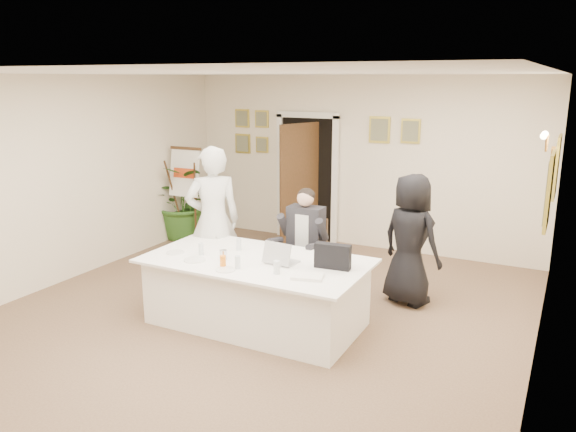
# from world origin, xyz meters

# --- Properties ---
(floor) EXTENTS (7.00, 7.00, 0.00)m
(floor) POSITION_xyz_m (0.00, 0.00, 0.00)
(floor) COLOR brown
(floor) RESTS_ON ground
(ceiling) EXTENTS (6.00, 7.00, 0.02)m
(ceiling) POSITION_xyz_m (0.00, 0.00, 2.80)
(ceiling) COLOR white
(ceiling) RESTS_ON wall_back
(wall_back) EXTENTS (6.00, 0.10, 2.80)m
(wall_back) POSITION_xyz_m (0.00, 3.50, 1.40)
(wall_back) COLOR white
(wall_back) RESTS_ON floor
(wall_left) EXTENTS (0.10, 7.00, 2.80)m
(wall_left) POSITION_xyz_m (-3.00, 0.00, 1.40)
(wall_left) COLOR white
(wall_left) RESTS_ON floor
(wall_right) EXTENTS (0.10, 7.00, 2.80)m
(wall_right) POSITION_xyz_m (3.00, 0.00, 1.40)
(wall_right) COLOR white
(wall_right) RESTS_ON floor
(doorway) EXTENTS (1.14, 0.86, 2.20)m
(doorway) POSITION_xyz_m (-0.88, 3.32, 1.04)
(doorway) COLOR black
(doorway) RESTS_ON floor
(pictures_back_wall) EXTENTS (3.40, 0.06, 0.80)m
(pictures_back_wall) POSITION_xyz_m (-0.80, 3.47, 1.85)
(pictures_back_wall) COLOR gold
(pictures_back_wall) RESTS_ON wall_back
(pictures_right_wall) EXTENTS (0.06, 2.20, 0.80)m
(pictures_right_wall) POSITION_xyz_m (2.97, 1.20, 1.75)
(pictures_right_wall) COLOR gold
(pictures_right_wall) RESTS_ON wall_right
(wall_sconce) EXTENTS (0.20, 0.30, 0.24)m
(wall_sconce) POSITION_xyz_m (2.90, 1.20, 2.10)
(wall_sconce) COLOR #B48039
(wall_sconce) RESTS_ON wall_right
(conference_table) EXTENTS (2.50, 1.34, 0.78)m
(conference_table) POSITION_xyz_m (0.10, 0.00, 0.39)
(conference_table) COLOR white
(conference_table) RESTS_ON floor
(seated_man) EXTENTS (0.70, 0.74, 1.43)m
(seated_man) POSITION_xyz_m (0.21, 1.02, 0.72)
(seated_man) COLOR black
(seated_man) RESTS_ON floor
(flip_chart) EXTENTS (0.56, 0.36, 1.60)m
(flip_chart) POSITION_xyz_m (-2.61, 2.37, 0.74)
(flip_chart) COLOR #362611
(flip_chart) RESTS_ON floor
(standing_man) EXTENTS (0.83, 0.82, 1.93)m
(standing_man) POSITION_xyz_m (-0.90, 0.62, 0.97)
(standing_man) COLOR silver
(standing_man) RESTS_ON floor
(standing_woman) EXTENTS (0.94, 0.78, 1.64)m
(standing_woman) POSITION_xyz_m (1.47, 1.42, 0.82)
(standing_woman) COLOR black
(standing_woman) RESTS_ON floor
(potted_palm) EXTENTS (1.34, 1.21, 1.31)m
(potted_palm) POSITION_xyz_m (-2.80, 2.50, 0.66)
(potted_palm) COLOR #2B591D
(potted_palm) RESTS_ON floor
(laptop) EXTENTS (0.37, 0.39, 0.28)m
(laptop) POSITION_xyz_m (0.41, 0.04, 0.91)
(laptop) COLOR #B7BABC
(laptop) RESTS_ON conference_table
(laptop_bag) EXTENTS (0.39, 0.14, 0.27)m
(laptop_bag) POSITION_xyz_m (0.98, 0.11, 0.91)
(laptop_bag) COLOR black
(laptop_bag) RESTS_ON conference_table
(paper_stack) EXTENTS (0.36, 0.30, 0.03)m
(paper_stack) POSITION_xyz_m (0.87, -0.28, 0.79)
(paper_stack) COLOR white
(paper_stack) RESTS_ON conference_table
(plate_left) EXTENTS (0.21, 0.21, 0.01)m
(plate_left) POSITION_xyz_m (-0.85, -0.23, 0.78)
(plate_left) COLOR white
(plate_left) RESTS_ON conference_table
(plate_mid) EXTENTS (0.31, 0.31, 0.01)m
(plate_mid) POSITION_xyz_m (-0.49, -0.35, 0.78)
(plate_mid) COLOR white
(plate_mid) RESTS_ON conference_table
(plate_near) EXTENTS (0.21, 0.21, 0.01)m
(plate_near) POSITION_xyz_m (-0.00, -0.47, 0.78)
(plate_near) COLOR white
(plate_near) RESTS_ON conference_table
(glass_a) EXTENTS (0.07, 0.07, 0.14)m
(glass_a) POSITION_xyz_m (-0.54, -0.15, 0.84)
(glass_a) COLOR silver
(glass_a) RESTS_ON conference_table
(glass_b) EXTENTS (0.07, 0.07, 0.14)m
(glass_b) POSITION_xyz_m (0.08, -0.35, 0.84)
(glass_b) COLOR silver
(glass_b) RESTS_ON conference_table
(glass_c) EXTENTS (0.08, 0.08, 0.14)m
(glass_c) POSITION_xyz_m (0.53, -0.31, 0.84)
(glass_c) COLOR silver
(glass_c) RESTS_ON conference_table
(glass_d) EXTENTS (0.07, 0.07, 0.14)m
(glass_d) POSITION_xyz_m (-0.26, 0.21, 0.84)
(glass_d) COLOR silver
(glass_d) RESTS_ON conference_table
(oj_glass) EXTENTS (0.07, 0.07, 0.13)m
(oj_glass) POSITION_xyz_m (-0.08, -0.39, 0.84)
(oj_glass) COLOR orange
(oj_glass) RESTS_ON conference_table
(steel_jug) EXTENTS (0.11, 0.11, 0.11)m
(steel_jug) POSITION_xyz_m (-0.22, -0.17, 0.83)
(steel_jug) COLOR silver
(steel_jug) RESTS_ON conference_table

